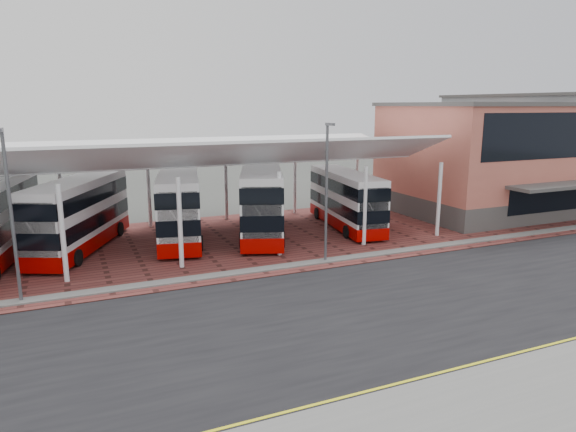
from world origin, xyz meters
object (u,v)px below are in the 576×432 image
bus_4 (262,201)px  terminal (501,157)px  bus_2 (79,215)px  bus_3 (180,206)px  bus_5 (346,200)px

bus_4 → terminal: bearing=20.7°
bus_2 → bus_4: bearing=21.0°
bus_2 → bus_4: bus_4 is taller
bus_3 → bus_5: bearing=4.9°
bus_3 → bus_5: 12.15m
bus_2 → bus_3: size_ratio=0.95×
bus_4 → bus_5: (6.50, -0.53, -0.30)m
terminal → bus_3: terminal is taller
bus_2 → bus_3: 6.39m
bus_3 → bus_5: size_ratio=1.12×
bus_2 → bus_5: 18.47m
bus_2 → bus_5: size_ratio=1.06×
terminal → bus_3: bearing=177.8°
terminal → bus_2: 34.15m
terminal → bus_5: (-15.64, -0.61, -2.54)m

